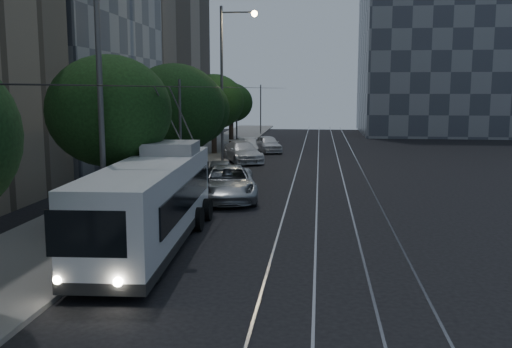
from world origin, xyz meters
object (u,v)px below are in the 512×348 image
Objects in this scene: car_white_c at (247,146)px; car_white_a at (220,172)px; streetlamp_far at (228,71)px; car_white_b at (243,152)px; streetlamp_near at (111,72)px; pickup_silver at (227,183)px; trolleybus at (153,202)px; car_white_d at (268,144)px.

car_white_a is at bearing -101.64° from car_white_c.
car_white_a is 0.97× the size of car_white_c.
car_white_b is at bearing 49.74° from streetlamp_far.
pickup_silver is at bearing 73.20° from streetlamp_near.
trolleybus is 22.96m from streetlamp_far.
car_white_d is at bearing 56.58° from car_white_b.
streetlamp_far is (-0.61, -6.10, 6.08)m from car_white_c.
car_white_b is (-1.21, 14.66, -0.06)m from pickup_silver.
car_white_a is at bearing 94.33° from pickup_silver.
streetlamp_far is (-2.14, 13.56, 5.94)m from pickup_silver.
pickup_silver is 14.96m from streetlamp_far.
car_white_b is 5.01m from car_white_c.
car_white_b reaches higher than car_white_c.
car_white_d is at bearing 84.94° from streetlamp_near.
streetlamp_near is (-1.40, -13.33, 5.40)m from car_white_a.
car_white_b is 23.97m from streetlamp_near.
car_white_c is at bearing 84.27° from streetlamp_far.
car_white_d is 0.38× the size of streetlamp_far.
streetlamp_far is at bearing 88.78° from streetlamp_near.
trolleybus is at bearing -102.26° from car_white_c.
car_white_c is 2.54m from car_white_d.
car_white_a is at bearing 84.00° from streetlamp_near.
car_white_d is 10.32m from streetlamp_far.
streetlamp_near is 22.25m from streetlamp_far.
pickup_silver is 1.48× the size of car_white_a.
car_white_c is 8.64m from streetlamp_far.
trolleybus is 28.47m from car_white_c.
car_white_d is (1.28, 16.98, 0.05)m from car_white_a.
streetlamp_far is at bearing -153.27° from car_white_b.
streetlamp_far is at bearing 89.33° from trolleybus.
car_white_a is at bearing -114.16° from car_white_d.
streetlamp_near reaches higher than car_white_d.
trolleybus is at bearing -87.67° from streetlamp_far.
streetlamp_near reaches higher than car_white_b.
streetlamp_far reaches higher than streetlamp_near.
pickup_silver is at bearing -98.40° from car_white_c.
car_white_a is 0.94× the size of car_white_d.
car_white_c is (-0.32, 5.00, -0.09)m from car_white_b.
pickup_silver is 21.64m from car_white_d.
car_white_b is at bearing 82.06° from car_white_a.
car_white_a is at bearing -113.01° from car_white_b.
car_white_a is 15.00m from car_white_c.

